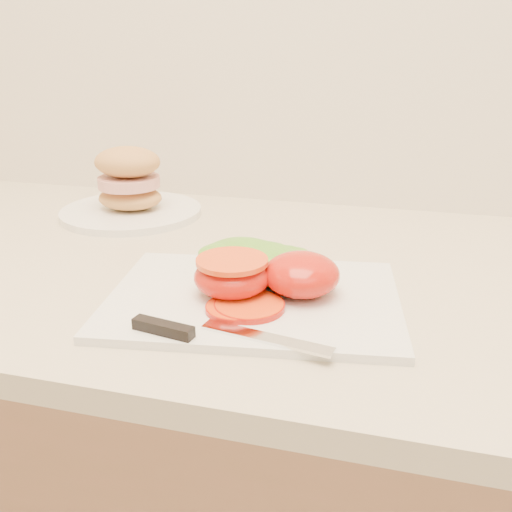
# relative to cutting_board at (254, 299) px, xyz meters

# --- Properties ---
(cutting_board) EXTENTS (0.37, 0.29, 0.01)m
(cutting_board) POSITION_rel_cutting_board_xyz_m (0.00, 0.00, 0.00)
(cutting_board) COLOR silver
(cutting_board) RESTS_ON counter
(tomato_half_dome) EXTENTS (0.09, 0.09, 0.05)m
(tomato_half_dome) POSITION_rel_cutting_board_xyz_m (0.05, 0.02, 0.03)
(tomato_half_dome) COLOR red
(tomato_half_dome) RESTS_ON cutting_board
(tomato_half_cut) EXTENTS (0.09, 0.09, 0.04)m
(tomato_half_cut) POSITION_rel_cutting_board_xyz_m (-0.02, -0.00, 0.03)
(tomato_half_cut) COLOR red
(tomato_half_cut) RESTS_ON cutting_board
(tomato_slice_0) EXTENTS (0.08, 0.08, 0.01)m
(tomato_slice_0) POSITION_rel_cutting_board_xyz_m (0.00, -0.04, 0.01)
(tomato_slice_0) COLOR #FD501E
(tomato_slice_0) RESTS_ON cutting_board
(tomato_slice_1) EXTENTS (0.07, 0.07, 0.01)m
(tomato_slice_1) POSITION_rel_cutting_board_xyz_m (-0.01, -0.04, 0.01)
(tomato_slice_1) COLOR #FD501E
(tomato_slice_1) RESTS_ON cutting_board
(lettuce_leaf_0) EXTENTS (0.18, 0.15, 0.03)m
(lettuce_leaf_0) POSITION_rel_cutting_board_xyz_m (-0.02, 0.07, 0.02)
(lettuce_leaf_0) COLOR #6CBA31
(lettuce_leaf_0) RESTS_ON cutting_board
(lettuce_leaf_1) EXTENTS (0.12, 0.13, 0.02)m
(lettuce_leaf_1) POSITION_rel_cutting_board_xyz_m (0.02, 0.08, 0.02)
(lettuce_leaf_1) COLOR #6CBA31
(lettuce_leaf_1) RESTS_ON cutting_board
(knife) EXTENTS (0.21, 0.05, 0.01)m
(knife) POSITION_rel_cutting_board_xyz_m (-0.02, -0.11, 0.01)
(knife) COLOR silver
(knife) RESTS_ON cutting_board
(sandwich_plate) EXTENTS (0.24, 0.24, 0.12)m
(sandwich_plate) POSITION_rel_cutting_board_xyz_m (-0.30, 0.29, 0.04)
(sandwich_plate) COLOR white
(sandwich_plate) RESTS_ON counter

